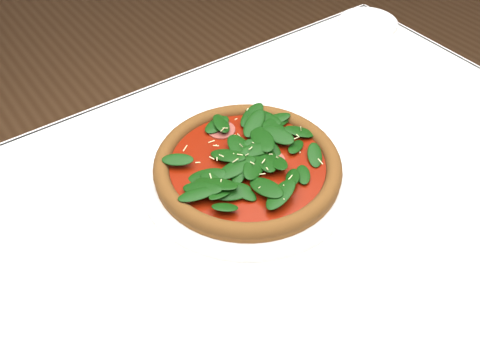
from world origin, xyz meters
TOP-DOWN VIEW (x-y plane):
  - dining_table at (0.00, 0.00)m, footprint 1.21×0.81m
  - plate at (0.04, 0.10)m, footprint 0.34×0.34m
  - pizza at (0.04, 0.10)m, footprint 0.34×0.34m
  - saucer_far at (0.54, 0.33)m, footprint 0.13×0.13m

SIDE VIEW (x-z plane):
  - dining_table at x=0.00m, z-range 0.27..1.02m
  - saucer_far at x=0.54m, z-range 0.75..0.76m
  - plate at x=0.04m, z-range 0.75..0.76m
  - pizza at x=0.04m, z-range 0.76..0.80m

